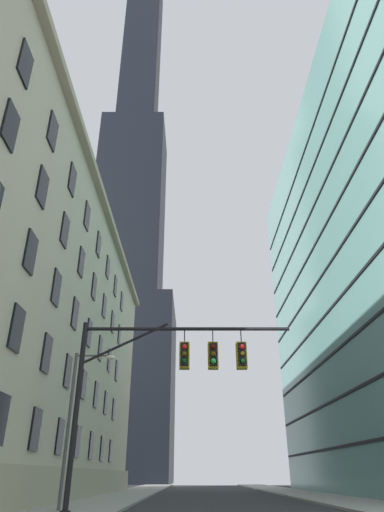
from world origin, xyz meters
name	(u,v)px	position (x,y,z in m)	size (l,w,h in m)	color
station_building	(17,325)	(-16.99, 22.37, 12.88)	(12.66, 56.74, 25.81)	#B2A88E
dark_skyscraper	(129,249)	(-19.78, 93.66, 56.95)	(26.05, 26.05, 198.63)	black
traffic_signal_mast	(176,370)	(-3.02, 4.36, 5.39)	(8.44, 0.63, 7.15)	black
street_lamppost	(78,412)	(-8.64, 12.31, 4.84)	(2.35, 0.32, 7.90)	#47474C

